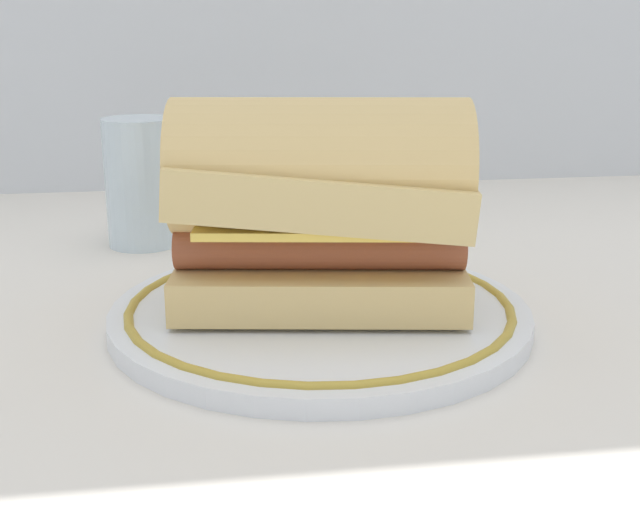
# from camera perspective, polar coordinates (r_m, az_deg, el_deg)

# --- Properties ---
(ground_plane) EXTENTS (1.50, 1.50, 0.00)m
(ground_plane) POSITION_cam_1_polar(r_m,az_deg,el_deg) (0.55, 0.98, -3.93)
(ground_plane) COLOR silver
(plate) EXTENTS (0.27, 0.27, 0.01)m
(plate) POSITION_cam_1_polar(r_m,az_deg,el_deg) (0.53, 0.00, -3.88)
(plate) COLOR white
(plate) RESTS_ON ground_plane
(sausage_sandwich) EXTENTS (0.19, 0.12, 0.13)m
(sausage_sandwich) POSITION_cam_1_polar(r_m,az_deg,el_deg) (0.51, -0.00, 3.78)
(sausage_sandwich) COLOR #D8B872
(sausage_sandwich) RESTS_ON plate
(drinking_glass) EXTENTS (0.06, 0.06, 0.11)m
(drinking_glass) POSITION_cam_1_polar(r_m,az_deg,el_deg) (0.71, -12.24, 4.41)
(drinking_glass) COLOR silver
(drinking_glass) RESTS_ON ground_plane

